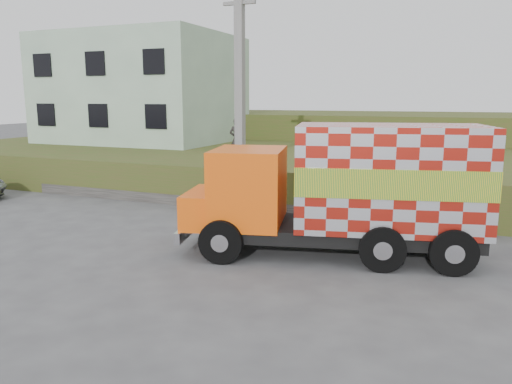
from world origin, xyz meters
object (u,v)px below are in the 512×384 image
at_px(cow, 210,211).
at_px(pedestrian, 237,140).
at_px(utility_pole, 240,95).
at_px(cargo_truck, 348,189).

relative_size(cow, pedestrian, 0.93).
distance_m(cow, pedestrian, 5.41).
bearing_deg(pedestrian, utility_pole, 114.22).
relative_size(cargo_truck, cow, 4.81).
distance_m(cargo_truck, cow, 4.33).
xyz_separation_m(cargo_truck, cow, (-4.18, 0.50, -1.03)).
bearing_deg(cargo_truck, pedestrian, 122.04).
distance_m(utility_pole, pedestrian, 2.27).
height_order(cargo_truck, cow, cargo_truck).
bearing_deg(cow, pedestrian, 122.36).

